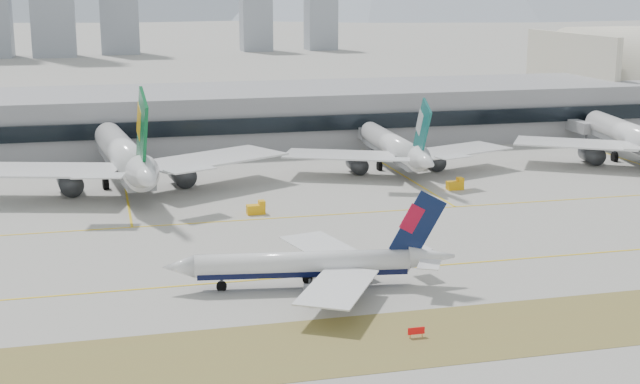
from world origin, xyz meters
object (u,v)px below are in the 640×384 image
object	(u,v)px
taxiing_airliner	(314,265)
terminal	(250,116)
widebody_cathay	(395,148)
widebody_china_air	(633,138)
widebody_eva	(125,158)

from	to	relation	value
taxiing_airliner	terminal	size ratio (longest dim) A/B	0.15
widebody_cathay	widebody_china_air	distance (m)	61.06
widebody_china_air	terminal	world-z (taller)	widebody_china_air
taxiing_airliner	widebody_cathay	distance (m)	86.80
widebody_china_air	terminal	bearing A→B (deg)	69.19
taxiing_airliner	widebody_china_air	xyz separation A→B (m)	(99.69, 73.03, 2.55)
widebody_cathay	taxiing_airliner	bearing A→B (deg)	155.19
widebody_china_air	terminal	size ratio (longest dim) A/B	0.22
widebody_china_air	widebody_cathay	bearing A→B (deg)	95.65
terminal	widebody_eva	bearing A→B (deg)	-124.96
widebody_eva	taxiing_airliner	bearing A→B (deg)	-168.10
widebody_cathay	widebody_china_air	bearing A→B (deg)	-92.56
widebody_cathay	widebody_china_air	size ratio (longest dim) A/B	0.90
widebody_cathay	terminal	xyz separation A→B (m)	(-26.60, 47.51, 2.15)
taxiing_airliner	widebody_eva	distance (m)	77.20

